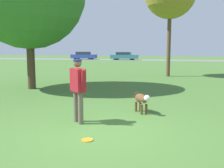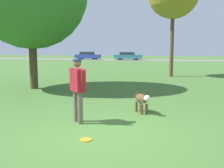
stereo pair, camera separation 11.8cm
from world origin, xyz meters
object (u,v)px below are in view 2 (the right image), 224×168
object	(u,v)px
person	(78,85)
parked_car_teal	(128,56)
parked_car_blue	(88,56)
frisbee	(86,140)
dog	(142,99)

from	to	relation	value
person	parked_car_teal	bearing A→B (deg)	142.14
person	parked_car_blue	xyz separation A→B (m)	(-12.70, 36.41, -0.30)
person	parked_car_blue	distance (m)	38.56
frisbee	person	bearing A→B (deg)	118.16
parked_car_blue	person	bearing A→B (deg)	-69.69
person	frisbee	xyz separation A→B (m)	(0.62, -1.16, -0.92)
frisbee	parked_car_teal	xyz separation A→B (m)	(-6.23, 37.01, 0.63)
dog	parked_car_blue	bearing A→B (deg)	169.27
person	dog	bearing A→B (deg)	87.15
dog	parked_car_teal	bearing A→B (deg)	158.85
frisbee	parked_car_teal	size ratio (longest dim) A/B	0.05
person	parked_car_teal	size ratio (longest dim) A/B	0.36
dog	parked_car_blue	xyz separation A→B (m)	(-14.10, 35.06, 0.24)
dog	parked_car_blue	distance (m)	37.79
frisbee	parked_car_blue	distance (m)	39.86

